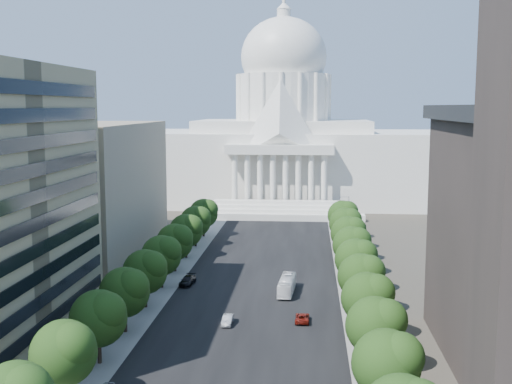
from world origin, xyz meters
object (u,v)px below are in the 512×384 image
(city_bus, at_px, (287,285))
(car_dark_b, at_px, (188,281))
(car_silver, at_px, (228,320))
(car_red, at_px, (302,318))

(city_bus, bearing_deg, car_dark_b, 172.50)
(car_silver, bearing_deg, city_bus, 65.30)
(car_silver, xyz_separation_m, city_bus, (8.58, 17.79, 0.76))
(car_silver, bearing_deg, car_dark_b, 116.98)
(car_dark_b, bearing_deg, car_silver, -59.12)
(car_silver, xyz_separation_m, car_dark_b, (-10.50, 21.59, 0.09))
(car_silver, height_order, city_bus, city_bus)
(car_red, height_order, city_bus, city_bus)
(car_silver, relative_size, car_red, 0.91)
(car_red, bearing_deg, city_bus, -78.27)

